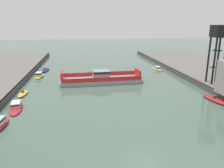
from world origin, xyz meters
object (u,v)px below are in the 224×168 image
object	(u,v)px
chain_ferry	(101,79)
moored_boat_far_left	(157,68)
moored_boat_near_left	(39,75)
moored_boat_upstream_a	(23,94)
crane_tower	(219,38)
moored_boat_mid_right	(45,70)
moored_boat_upstream_b	(214,99)
moored_boat_mid_left	(16,106)

from	to	relation	value
chain_ferry	moored_boat_far_left	distance (m)	25.35
moored_boat_near_left	moored_boat_upstream_a	world-z (taller)	moored_boat_near_left
moored_boat_far_left	moored_boat_upstream_a	distance (m)	45.47
crane_tower	moored_boat_mid_right	bearing A→B (deg)	149.03
moored_boat_upstream_a	moored_boat_upstream_b	size ratio (longest dim) A/B	0.73
moored_boat_near_left	moored_boat_upstream_b	distance (m)	48.24
moored_boat_mid_left	moored_boat_far_left	xyz separation A→B (m)	(38.93, 30.70, -0.01)
moored_boat_mid_right	crane_tower	bearing A→B (deg)	-30.97
moored_boat_near_left	moored_boat_upstream_a	xyz separation A→B (m)	(-0.72, -17.11, -0.29)
chain_ferry	moored_boat_near_left	distance (m)	19.99
moored_boat_mid_left	moored_boat_near_left	bearing A→B (deg)	89.98
moored_boat_far_left	moored_boat_mid_right	bearing A→B (deg)	174.88
moored_boat_mid_left	moored_boat_mid_right	distance (m)	34.15
moored_boat_near_left	moored_boat_mid_left	size ratio (longest dim) A/B	0.88
moored_boat_far_left	moored_boat_upstream_b	size ratio (longest dim) A/B	0.93
chain_ferry	moored_boat_near_left	bearing A→B (deg)	153.41
moored_boat_mid_left	moored_boat_far_left	distance (m)	49.58
moored_boat_mid_left	moored_boat_far_left	bearing A→B (deg)	38.26
moored_boat_mid_right	moored_boat_far_left	world-z (taller)	moored_boat_far_left
chain_ferry	crane_tower	world-z (taller)	crane_tower
moored_boat_far_left	moored_boat_mid_left	bearing A→B (deg)	-141.74
moored_boat_near_left	moored_boat_upstream_a	distance (m)	17.13
moored_boat_near_left	crane_tower	distance (m)	50.08
chain_ferry	moored_boat_upstream_a	size ratio (longest dim) A/B	4.27
moored_boat_near_left	moored_boat_upstream_b	bearing A→B (deg)	-33.64
chain_ferry	moored_boat_mid_right	world-z (taller)	chain_ferry
moored_boat_far_left	moored_boat_upstream_b	world-z (taller)	moored_boat_far_left
moored_boat_far_left	crane_tower	bearing A→B (deg)	-75.10
moored_boat_far_left	moored_boat_upstream_b	bearing A→B (deg)	-87.76
moored_boat_far_left	moored_boat_upstream_a	world-z (taller)	moored_boat_far_left
chain_ferry	crane_tower	bearing A→B (deg)	-18.79
moored_boat_far_left	crane_tower	xyz separation A→B (m)	(6.22, -23.40, 11.90)
chain_ferry	moored_boat_mid_left	distance (m)	24.39
moored_boat_near_left	moored_boat_mid_left	bearing A→B (deg)	-90.02
moored_boat_near_left	moored_boat_far_left	world-z (taller)	moored_boat_near_left
moored_boat_far_left	crane_tower	world-z (taller)	crane_tower
moored_boat_far_left	chain_ferry	bearing A→B (deg)	-146.15
moored_boat_far_left	moored_boat_upstream_a	size ratio (longest dim) A/B	1.27
moored_boat_mid_left	moored_boat_upstream_b	bearing A→B (deg)	-1.70
moored_boat_near_left	moored_boat_upstream_a	size ratio (longest dim) A/B	1.35
moored_boat_upstream_a	moored_boat_near_left	bearing A→B (deg)	87.59
moored_boat_mid_right	moored_boat_upstream_b	bearing A→B (deg)	-41.64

